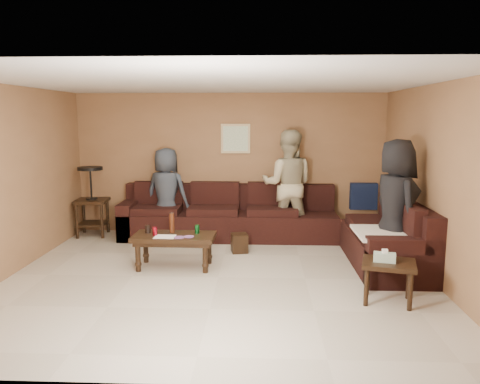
% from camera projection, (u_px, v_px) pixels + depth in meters
% --- Properties ---
extents(room, '(5.60, 5.50, 2.50)m').
position_uv_depth(room, '(217.00, 151.00, 5.87)').
color(room, beige).
rests_on(room, ground).
extents(sectional_sofa, '(4.65, 2.90, 0.97)m').
position_uv_depth(sectional_sofa, '(277.00, 227.00, 7.54)').
color(sectional_sofa, black).
rests_on(sectional_sofa, ground).
extents(coffee_table, '(1.13, 0.58, 0.75)m').
position_uv_depth(coffee_table, '(174.00, 240.00, 6.48)').
color(coffee_table, black).
rests_on(coffee_table, ground).
extents(end_table_left, '(0.58, 0.58, 1.22)m').
position_uv_depth(end_table_left, '(92.00, 200.00, 8.22)').
color(end_table_left, black).
rests_on(end_table_left, ground).
extents(side_table_right, '(0.67, 0.60, 0.62)m').
position_uv_depth(side_table_right, '(388.00, 267.00, 5.25)').
color(side_table_right, black).
rests_on(side_table_right, ground).
extents(waste_bin, '(0.29, 0.29, 0.29)m').
position_uv_depth(waste_bin, '(239.00, 243.00, 7.26)').
color(waste_bin, black).
rests_on(waste_bin, ground).
extents(wall_art, '(0.52, 0.04, 0.52)m').
position_uv_depth(wall_art, '(236.00, 139.00, 8.30)').
color(wall_art, '#CFB981').
rests_on(wall_art, ground).
extents(person_left, '(0.87, 0.68, 1.56)m').
position_uv_depth(person_left, '(167.00, 193.00, 8.10)').
color(person_left, '#313944').
rests_on(person_left, ground).
extents(person_middle, '(0.99, 0.82, 1.87)m').
position_uv_depth(person_middle, '(288.00, 185.00, 8.01)').
color(person_middle, '#BDB18C').
rests_on(person_middle, ground).
extents(person_right, '(0.76, 0.99, 1.80)m').
position_uv_depth(person_right, '(395.00, 206.00, 6.24)').
color(person_right, black).
rests_on(person_right, ground).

